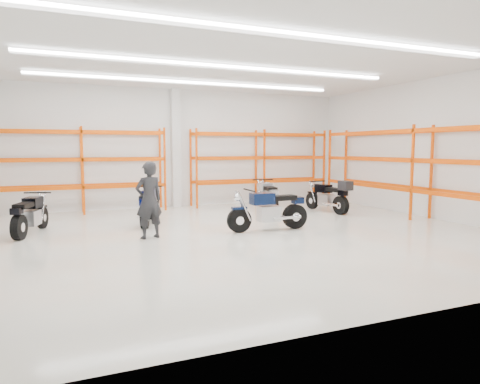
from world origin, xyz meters
name	(u,v)px	position (x,y,z in m)	size (l,w,h in m)	color
ground	(231,235)	(0.00, 0.00, 0.00)	(14.00, 14.00, 0.00)	beige
room_shell	(231,108)	(0.00, 0.03, 3.28)	(14.02, 12.02, 4.51)	white
motorcycle_main	(271,211)	(1.26, 0.17, 0.54)	(2.36, 0.78, 1.16)	black
motorcycle_back_a	(29,216)	(-4.87, 2.05, 0.50)	(0.96, 2.11, 1.06)	black
motorcycle_back_b	(148,207)	(-1.72, 2.43, 0.52)	(1.00, 2.18, 1.10)	black
motorcycle_back_c	(267,197)	(2.64, 3.24, 0.53)	(0.86, 2.29, 1.13)	black
motorcycle_back_d	(330,197)	(4.64, 2.34, 0.56)	(0.73, 2.28, 1.17)	black
standing_man	(149,200)	(-2.05, 0.41, 0.97)	(0.71, 0.46, 1.94)	black
structural_column	(176,148)	(0.00, 5.82, 2.25)	(0.32, 0.32, 4.50)	white
pallet_racking_back_left	(82,162)	(-3.40, 5.48, 1.79)	(5.67, 0.87, 3.00)	#E74005
pallet_racking_back_right	(260,160)	(3.40, 5.48, 1.79)	(5.67, 0.87, 3.00)	#E74005
pallet_racking_side	(422,162)	(6.48, 0.00, 1.81)	(0.87, 9.07, 3.00)	#E74005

